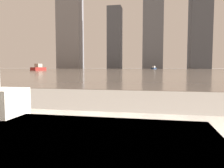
{
  "coord_description": "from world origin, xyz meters",
  "views": [
    {
      "loc": [
        0.49,
        0.01,
        0.75
      ],
      "look_at": [
        0.01,
        2.48,
        0.55
      ],
      "focal_mm": 35.0,
      "sensor_mm": 36.0,
      "label": 1
    }
  ],
  "objects": [
    {
      "name": "harbor_water",
      "position": [
        0.0,
        62.0,
        0.01
      ],
      "size": [
        180.0,
        110.0,
        0.01
      ],
      "color": "gray",
      "rests_on": "ground_plane"
    },
    {
      "name": "harbor_boat_1",
      "position": [
        0.06,
        83.73,
        0.43
      ],
      "size": [
        2.05,
        3.4,
        1.21
      ],
      "color": "navy",
      "rests_on": "harbor_water"
    },
    {
      "name": "harbor_boat_4",
      "position": [
        -25.79,
        46.04,
        0.55
      ],
      "size": [
        1.88,
        4.24,
        1.54
      ],
      "color": "maroon",
      "rests_on": "harbor_water"
    },
    {
      "name": "skyline_tower_1",
      "position": [
        -21.2,
        118.0,
        16.55
      ],
      "size": [
        7.43,
        7.06,
        33.11
      ],
      "color": "#4C515B",
      "rests_on": "ground_plane"
    }
  ]
}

